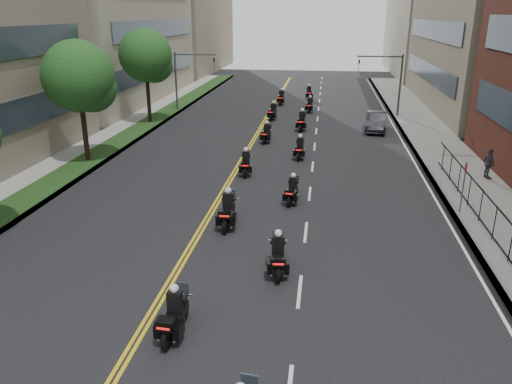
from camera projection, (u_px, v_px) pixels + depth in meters
sidewalk_right at (458, 171)px, 30.18m from camera, size 4.00×90.00×0.15m
sidewalk_left at (84, 157)px, 33.24m from camera, size 4.00×90.00×0.15m
grass_strip at (95, 156)px, 33.11m from camera, size 2.00×90.00×0.04m
street_trees at (32, 96)px, 25.45m from camera, size 4.40×38.40×7.98m
traffic_signal_right at (390, 76)px, 45.10m from camera, size 4.09×0.20×5.60m
traffic_signal_left at (185, 73)px, 47.54m from camera, size 4.09×0.20×5.60m
motorcycle_2 at (174, 316)px, 14.83m from camera, size 0.54×2.22×1.64m
motorcycle_3 at (278, 256)px, 18.38m from camera, size 0.65×2.28×1.68m
motorcycle_4 at (228, 211)px, 22.38m from camera, size 0.58×2.47×1.82m
motorcycle_5 at (292, 191)px, 25.24m from camera, size 0.63×2.09×1.54m
motorcycle_6 at (246, 164)px, 29.63m from camera, size 0.63×2.22×1.64m
motorcycle_7 at (300, 149)px, 32.90m from camera, size 0.51×2.19×1.61m
motorcycle_8 at (267, 134)px, 37.00m from camera, size 0.60×2.17×1.60m
motorcycle_9 at (302, 122)px, 40.76m from camera, size 0.61×2.43×1.79m
motorcycle_10 at (273, 112)px, 44.80m from camera, size 0.66×2.29×1.69m
motorcycle_11 at (310, 106)px, 48.09m from camera, size 0.59×2.21×1.63m
motorcycle_12 at (281, 98)px, 52.06m from camera, size 0.57×2.32×1.71m
motorcycle_13 at (309, 93)px, 55.29m from camera, size 0.63×2.26×1.67m
parked_sedan at (376, 121)px, 40.62m from camera, size 2.05×4.70×1.50m
pedestrian_c at (489, 164)px, 28.39m from camera, size 0.66×1.09×1.75m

